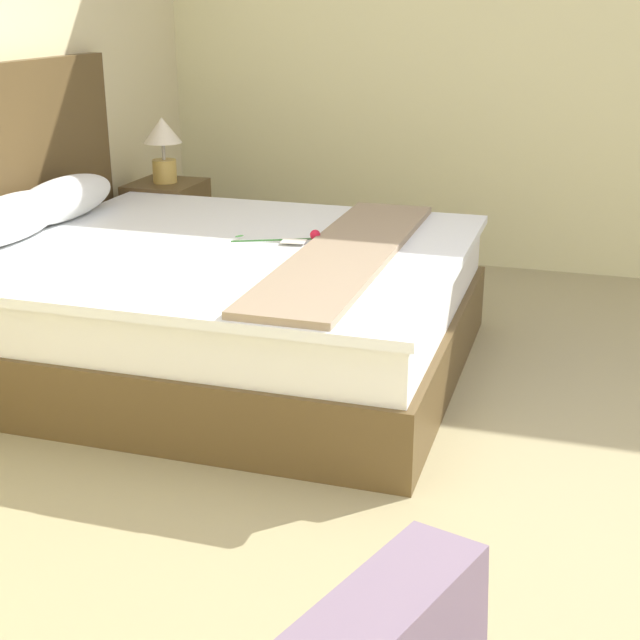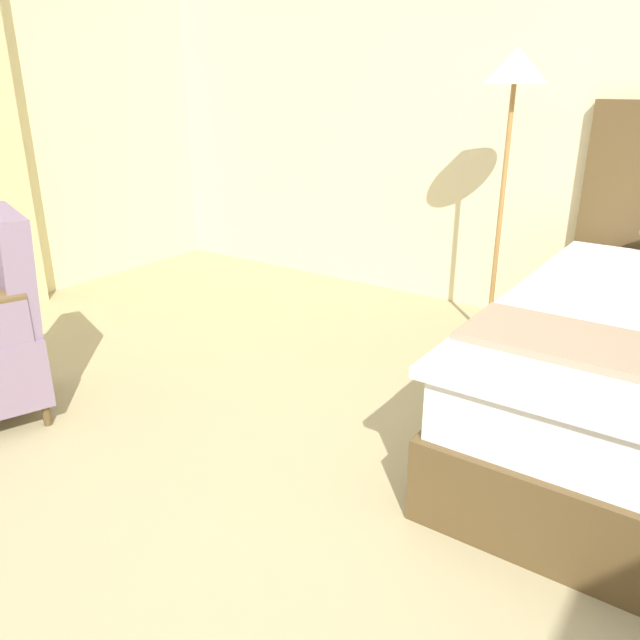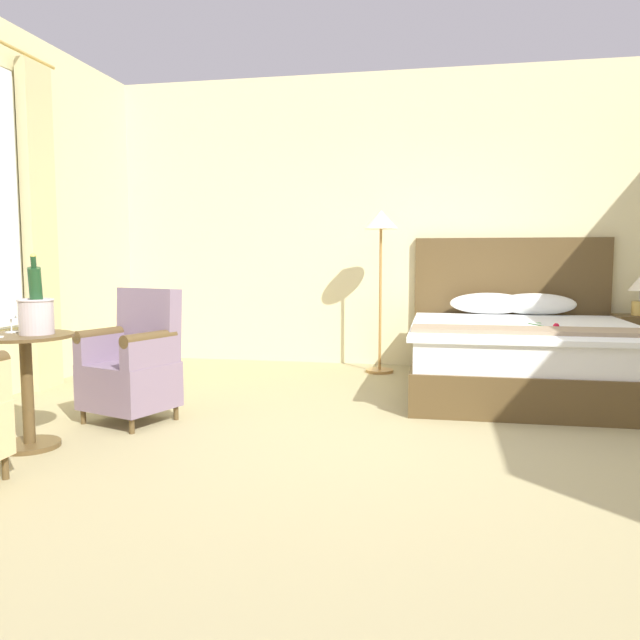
{
  "view_description": "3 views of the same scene",
  "coord_description": "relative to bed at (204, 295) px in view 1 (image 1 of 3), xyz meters",
  "views": [
    {
      "loc": [
        -2.51,
        0.14,
        1.65
      ],
      "look_at": [
        -0.28,
        0.84,
        0.8
      ],
      "focal_mm": 50.0,
      "sensor_mm": 36.0,
      "label": 1
    },
    {
      "loc": [
        0.97,
        -1.02,
        1.46
      ],
      "look_at": [
        -0.3,
        0.8,
        0.6
      ],
      "focal_mm": 35.0,
      "sensor_mm": 36.0,
      "label": 2
    },
    {
      "loc": [
        0.38,
        -3.81,
        1.15
      ],
      "look_at": [
        -0.48,
        0.69,
        0.7
      ],
      "focal_mm": 35.0,
      "sensor_mm": 36.0,
      "label": 3
    }
  ],
  "objects": [
    {
      "name": "nightstand",
      "position": [
        1.16,
        0.76,
        -0.03
      ],
      "size": [
        0.45,
        0.4,
        0.61
      ],
      "color": "brown",
      "rests_on": "ground"
    },
    {
      "name": "bedside_lamp",
      "position": [
        1.16,
        0.76,
        0.51
      ],
      "size": [
        0.23,
        0.23,
        0.38
      ],
      "color": "gold",
      "rests_on": "nightstand"
    },
    {
      "name": "bed",
      "position": [
        0.0,
        0.0,
        0.0
      ],
      "size": [
        1.95,
        2.28,
        1.36
      ],
      "color": "brown",
      "rests_on": "ground"
    },
    {
      "name": "ground_plane",
      "position": [
        -1.1,
        -1.83,
        -0.34
      ],
      "size": [
        7.81,
        7.81,
        0.0
      ],
      "primitive_type": "plane",
      "color": "tan"
    },
    {
      "name": "wall_far_side",
      "position": [
        2.11,
        -1.83,
        1.21
      ],
      "size": [
        0.12,
        5.94,
        3.1
      ],
      "color": "beige",
      "rests_on": "ground"
    }
  ]
}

